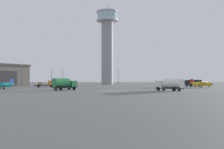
{
  "coord_description": "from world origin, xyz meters",
  "views": [
    {
      "loc": [
        -3.9,
        -54.5,
        2.63
      ],
      "look_at": [
        1.82,
        29.05,
        4.54
      ],
      "focal_mm": 37.23,
      "sensor_mm": 36.0,
      "label": 1
    }
  ],
  "objects_px": {
    "light_post_east": "(52,75)",
    "light_post_centre": "(22,73)",
    "truck_box_black": "(193,83)",
    "truck_flatbed_orange": "(47,84)",
    "light_post_west": "(63,75)",
    "car_silver": "(161,86)",
    "light_post_north": "(118,75)",
    "truck_fuel_tanker_green": "(64,84)",
    "truck_fuel_tanker_white": "(170,84)",
    "control_tower": "(107,41)",
    "traffic_cone_near_left": "(145,88)",
    "airplane_yellow": "(201,84)",
    "airplane_teal": "(1,84)"
  },
  "relations": [
    {
      "from": "truck_flatbed_orange",
      "to": "light_post_centre",
      "type": "relative_size",
      "value": 0.82
    },
    {
      "from": "truck_fuel_tanker_green",
      "to": "light_post_north",
      "type": "bearing_deg",
      "value": 26.21
    },
    {
      "from": "truck_flatbed_orange",
      "to": "traffic_cone_near_left",
      "type": "bearing_deg",
      "value": -49.4
    },
    {
      "from": "light_post_north",
      "to": "airplane_teal",
      "type": "bearing_deg",
      "value": -134.36
    },
    {
      "from": "car_silver",
      "to": "light_post_west",
      "type": "height_order",
      "value": "light_post_west"
    },
    {
      "from": "control_tower",
      "to": "truck_box_black",
      "type": "height_order",
      "value": "control_tower"
    },
    {
      "from": "truck_fuel_tanker_white",
      "to": "light_post_west",
      "type": "bearing_deg",
      "value": -3.9
    },
    {
      "from": "light_post_east",
      "to": "truck_box_black",
      "type": "bearing_deg",
      "value": -6.98
    },
    {
      "from": "truck_box_black",
      "to": "light_post_centre",
      "type": "xyz_separation_m",
      "value": [
        -67.91,
        5.93,
        3.68
      ]
    },
    {
      "from": "airplane_teal",
      "to": "truck_fuel_tanker_green",
      "type": "height_order",
      "value": "truck_fuel_tanker_green"
    },
    {
      "from": "light_post_east",
      "to": "light_post_centre",
      "type": "distance_m",
      "value": 11.52
    },
    {
      "from": "light_post_east",
      "to": "traffic_cone_near_left",
      "type": "distance_m",
      "value": 43.66
    },
    {
      "from": "truck_fuel_tanker_green",
      "to": "light_post_west",
      "type": "distance_m",
      "value": 45.01
    },
    {
      "from": "control_tower",
      "to": "airplane_yellow",
      "type": "xyz_separation_m",
      "value": [
        29.83,
        -49.22,
        -22.25
      ]
    },
    {
      "from": "traffic_cone_near_left",
      "to": "airplane_yellow",
      "type": "bearing_deg",
      "value": 24.22
    },
    {
      "from": "truck_box_black",
      "to": "light_post_east",
      "type": "xyz_separation_m",
      "value": [
        -56.45,
        6.91,
        3.09
      ]
    },
    {
      "from": "control_tower",
      "to": "truck_flatbed_orange",
      "type": "xyz_separation_m",
      "value": [
        -23.32,
        -42.17,
        -22.43
      ]
    },
    {
      "from": "truck_fuel_tanker_white",
      "to": "truck_box_black",
      "type": "relative_size",
      "value": 0.95
    },
    {
      "from": "truck_fuel_tanker_green",
      "to": "light_post_centre",
      "type": "height_order",
      "value": "light_post_centre"
    },
    {
      "from": "truck_fuel_tanker_white",
      "to": "light_post_west",
      "type": "height_order",
      "value": "light_post_west"
    },
    {
      "from": "truck_fuel_tanker_green",
      "to": "light_post_centre",
      "type": "relative_size",
      "value": 0.71
    },
    {
      "from": "airplane_yellow",
      "to": "light_post_east",
      "type": "distance_m",
      "value": 57.45
    },
    {
      "from": "light_post_north",
      "to": "light_post_centre",
      "type": "distance_m",
      "value": 40.68
    },
    {
      "from": "airplane_yellow",
      "to": "light_post_north",
      "type": "height_order",
      "value": "light_post_north"
    },
    {
      "from": "car_silver",
      "to": "airplane_teal",
      "type": "bearing_deg",
      "value": 88.76
    },
    {
      "from": "control_tower",
      "to": "traffic_cone_near_left",
      "type": "bearing_deg",
      "value": -82.07
    },
    {
      "from": "truck_fuel_tanker_white",
      "to": "light_post_west",
      "type": "xyz_separation_m",
      "value": [
        -32.0,
        50.27,
        2.93
      ]
    },
    {
      "from": "light_post_west",
      "to": "car_silver",
      "type": "bearing_deg",
      "value": -38.44
    },
    {
      "from": "control_tower",
      "to": "light_post_centre",
      "type": "xyz_separation_m",
      "value": [
        -35.68,
        -31.0,
        -18.4
      ]
    },
    {
      "from": "truck_flatbed_orange",
      "to": "light_post_north",
      "type": "height_order",
      "value": "light_post_north"
    },
    {
      "from": "airplane_teal",
      "to": "car_silver",
      "type": "distance_m",
      "value": 48.56
    },
    {
      "from": "truck_box_black",
      "to": "light_post_centre",
      "type": "relative_size",
      "value": 0.81
    },
    {
      "from": "control_tower",
      "to": "truck_box_black",
      "type": "relative_size",
      "value": 6.19
    },
    {
      "from": "airplane_yellow",
      "to": "truck_fuel_tanker_green",
      "type": "distance_m",
      "value": 47.38
    },
    {
      "from": "light_post_east",
      "to": "control_tower",
      "type": "bearing_deg",
      "value": 51.12
    },
    {
      "from": "truck_fuel_tanker_green",
      "to": "light_post_north",
      "type": "relative_size",
      "value": 0.78
    },
    {
      "from": "car_silver",
      "to": "light_post_west",
      "type": "bearing_deg",
      "value": 40.74
    },
    {
      "from": "truck_box_black",
      "to": "car_silver",
      "type": "bearing_deg",
      "value": 17.4
    },
    {
      "from": "light_post_centre",
      "to": "truck_box_black",
      "type": "bearing_deg",
      "value": -4.99
    },
    {
      "from": "airplane_yellow",
      "to": "light_post_east",
      "type": "bearing_deg",
      "value": -162.7
    },
    {
      "from": "truck_fuel_tanker_white",
      "to": "truck_box_black",
      "type": "distance_m",
      "value": 41.46
    },
    {
      "from": "truck_fuel_tanker_green",
      "to": "light_post_west",
      "type": "xyz_separation_m",
      "value": [
        -6.62,
        44.43,
        2.88
      ]
    },
    {
      "from": "light_post_centre",
      "to": "traffic_cone_near_left",
      "type": "height_order",
      "value": "light_post_centre"
    },
    {
      "from": "truck_flatbed_orange",
      "to": "truck_box_black",
      "type": "bearing_deg",
      "value": -16.0
    },
    {
      "from": "light_post_west",
      "to": "light_post_centre",
      "type": "height_order",
      "value": "light_post_centre"
    },
    {
      "from": "control_tower",
      "to": "car_silver",
      "type": "relative_size",
      "value": 9.79
    },
    {
      "from": "car_silver",
      "to": "light_post_north",
      "type": "relative_size",
      "value": 0.56
    },
    {
      "from": "truck_fuel_tanker_white",
      "to": "light_post_east",
      "type": "xyz_separation_m",
      "value": [
        -35.45,
        42.66,
        3.01
      ]
    },
    {
      "from": "car_silver",
      "to": "control_tower",
      "type": "bearing_deg",
      "value": 5.93
    },
    {
      "from": "truck_box_black",
      "to": "airplane_yellow",
      "type": "bearing_deg",
      "value": 56.27
    }
  ]
}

